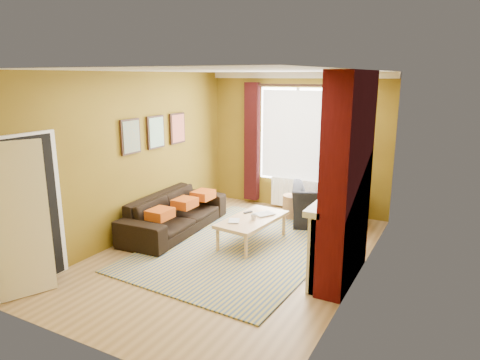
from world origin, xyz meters
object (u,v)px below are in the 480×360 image
Objects in this scene: armchair at (324,206)px; floor_lamp at (361,151)px; sofa at (175,213)px; coffee_table at (252,221)px; wicker_stool at (292,207)px.

floor_lamp is at bearing 176.57° from armchair.
sofa is 1.64× the size of coffee_table.
coffee_table is at bearing -130.38° from floor_lamp.
sofa is 1.49m from coffee_table.
floor_lamp is (0.56, 0.16, 1.06)m from armchair.
armchair reaches higher than sofa.
wicker_stool is 1.74m from floor_lamp.
coffee_table is at bearing -93.48° from wicker_stool.
wicker_stool reaches higher than coffee_table.
armchair is (2.27, 1.55, 0.05)m from sofa.
armchair is 0.84× the size of coffee_table.
floor_lamp reaches higher than coffee_table.
wicker_stool is (1.58, 1.68, -0.11)m from sofa.
sofa is 1.96× the size of armchair.
wicker_stool is (-0.69, 0.13, -0.15)m from armchair.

